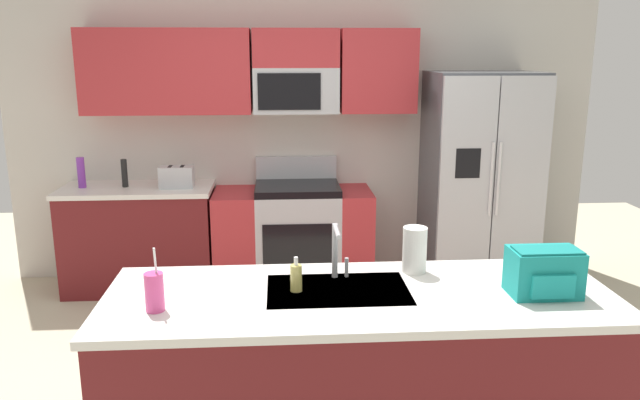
# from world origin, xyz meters

# --- Properties ---
(ground_plane) EXTENTS (9.00, 9.00, 0.00)m
(ground_plane) POSITION_xyz_m (0.00, 0.00, 0.00)
(ground_plane) COLOR beige
(ground_plane) RESTS_ON ground
(kitchen_wall_unit) EXTENTS (5.20, 0.43, 2.60)m
(kitchen_wall_unit) POSITION_xyz_m (-0.14, 2.08, 1.47)
(kitchen_wall_unit) COLOR beige
(kitchen_wall_unit) RESTS_ON ground
(back_counter) EXTENTS (1.27, 0.63, 0.90)m
(back_counter) POSITION_xyz_m (-1.43, 1.80, 0.45)
(back_counter) COLOR maroon
(back_counter) RESTS_ON ground
(range_oven) EXTENTS (1.36, 0.61, 1.10)m
(range_oven) POSITION_xyz_m (-0.11, 1.80, 0.44)
(range_oven) COLOR #B7BABF
(range_oven) RESTS_ON ground
(refrigerator) EXTENTS (0.90, 0.76, 1.85)m
(refrigerator) POSITION_xyz_m (1.50, 1.73, 0.93)
(refrigerator) COLOR #4C4F54
(refrigerator) RESTS_ON ground
(island_counter) EXTENTS (2.42, 0.87, 0.90)m
(island_counter) POSITION_xyz_m (0.15, -0.67, 0.45)
(island_counter) COLOR maroon
(island_counter) RESTS_ON ground
(toaster) EXTENTS (0.28, 0.16, 0.18)m
(toaster) POSITION_xyz_m (-1.08, 1.75, 0.99)
(toaster) COLOR #B7BABF
(toaster) RESTS_ON back_counter
(pepper_mill) EXTENTS (0.05, 0.05, 0.24)m
(pepper_mill) POSITION_xyz_m (-1.52, 1.80, 1.02)
(pepper_mill) COLOR black
(pepper_mill) RESTS_ON back_counter
(bottle_purple) EXTENTS (0.06, 0.06, 0.26)m
(bottle_purple) POSITION_xyz_m (-1.88, 1.80, 1.03)
(bottle_purple) COLOR purple
(bottle_purple) RESTS_ON back_counter
(sink_faucet) EXTENTS (0.08, 0.21, 0.28)m
(sink_faucet) POSITION_xyz_m (0.06, -0.48, 1.07)
(sink_faucet) COLOR #B7BABF
(sink_faucet) RESTS_ON island_counter
(drink_cup_pink) EXTENTS (0.08, 0.08, 0.29)m
(drink_cup_pink) POSITION_xyz_m (-0.78, -0.81, 0.99)
(drink_cup_pink) COLOR #EA4C93
(drink_cup_pink) RESTS_ON island_counter
(soap_dispenser) EXTENTS (0.06, 0.06, 0.17)m
(soap_dispenser) POSITION_xyz_m (-0.15, -0.62, 0.97)
(soap_dispenser) COLOR #D8CC66
(soap_dispenser) RESTS_ON island_counter
(paper_towel_roll) EXTENTS (0.12, 0.12, 0.24)m
(paper_towel_roll) POSITION_xyz_m (0.47, -0.40, 1.02)
(paper_towel_roll) COLOR white
(paper_towel_roll) RESTS_ON island_counter
(backpack) EXTENTS (0.32, 0.22, 0.23)m
(backpack) POSITION_xyz_m (1.01, -0.75, 1.02)
(backpack) COLOR teal
(backpack) RESTS_ON island_counter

